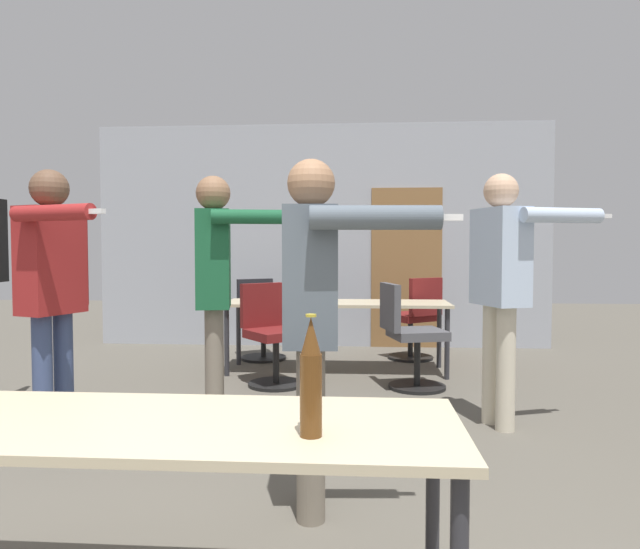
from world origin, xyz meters
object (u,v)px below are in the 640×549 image
at_px(person_right_polo, 502,274).
at_px(beer_bottle, 311,379).
at_px(person_far_watching, 216,275).
at_px(drink_cup, 333,296).
at_px(person_left_plaid, 53,278).
at_px(office_chair_far_right, 415,321).
at_px(office_chair_far_left, 261,322).
at_px(office_chair_mid_tucked, 409,339).
at_px(person_center_tall, 314,301).
at_px(office_chair_near_pushed, 272,337).

relative_size(person_right_polo, beer_bottle, 5.01).
xyz_separation_m(person_far_watching, beer_bottle, (0.86, -2.28, -0.20)).
bearing_deg(person_right_polo, drink_cup, -164.02).
distance_m(person_left_plaid, office_chair_far_right, 4.04).
xyz_separation_m(person_far_watching, office_chair_far_left, (-0.14, 2.59, -0.67)).
xyz_separation_m(office_chair_far_right, office_chair_mid_tucked, (-0.18, -1.36, 0.01)).
relative_size(person_right_polo, drink_cup, 18.14).
xyz_separation_m(person_right_polo, person_far_watching, (-2.01, -0.19, -0.00)).
xyz_separation_m(person_center_tall, person_far_watching, (-0.79, 1.22, 0.07)).
xyz_separation_m(person_far_watching, office_chair_far_right, (1.64, 2.61, -0.64)).
relative_size(office_chair_far_right, office_chair_far_left, 1.04).
bearing_deg(office_chair_near_pushed, office_chair_mid_tucked, 136.61).
xyz_separation_m(office_chair_near_pushed, beer_bottle, (0.68, -3.62, 0.45)).
relative_size(person_center_tall, office_chair_far_left, 1.86).
relative_size(office_chair_far_right, drink_cup, 9.54).
xyz_separation_m(office_chair_far_left, office_chair_near_pushed, (0.32, -1.26, 0.02)).
bearing_deg(person_center_tall, person_left_plaid, -118.05).
relative_size(person_center_tall, person_left_plaid, 0.96).
distance_m(office_chair_far_right, office_chair_mid_tucked, 1.37).
distance_m(person_far_watching, beer_bottle, 2.45).
relative_size(person_left_plaid, office_chair_far_right, 1.87).
bearing_deg(office_chair_far_left, office_chair_far_right, 149.01).
xyz_separation_m(person_left_plaid, office_chair_far_right, (2.57, 3.05, -0.64)).
relative_size(person_center_tall, office_chair_mid_tucked, 1.77).
xyz_separation_m(person_right_polo, office_chair_far_left, (-2.15, 2.40, -0.67)).
bearing_deg(office_chair_far_right, office_chair_near_pushed, -173.66).
height_order(person_right_polo, office_chair_near_pushed, person_right_polo).
height_order(person_right_polo, office_chair_far_right, person_right_polo).
xyz_separation_m(person_right_polo, office_chair_far_right, (-0.37, 2.42, -0.65)).
height_order(person_center_tall, person_left_plaid, person_left_plaid).
bearing_deg(beer_bottle, office_chair_mid_tucked, 80.46).
bearing_deg(drink_cup, beer_bottle, -88.16).
height_order(office_chair_far_left, office_chair_near_pushed, office_chair_near_pushed).
xyz_separation_m(person_far_watching, drink_cup, (0.72, 2.05, -0.32)).
height_order(person_center_tall, office_chair_far_left, person_center_tall).
height_order(office_chair_near_pushed, drink_cup, office_chair_near_pushed).
bearing_deg(person_center_tall, office_chair_mid_tucked, 161.34).
height_order(person_far_watching, office_chair_far_left, person_far_watching).
xyz_separation_m(person_far_watching, person_left_plaid, (-0.94, -0.44, -0.00)).
distance_m(person_right_polo, beer_bottle, 2.73).
height_order(person_center_tall, beer_bottle, person_center_tall).
distance_m(person_far_watching, office_chair_mid_tucked, 2.02).
relative_size(person_far_watching, person_left_plaid, 1.00).
distance_m(person_far_watching, office_chair_far_left, 2.68).
distance_m(person_center_tall, office_chair_far_left, 3.97).
bearing_deg(person_left_plaid, drink_cup, 165.53).
bearing_deg(drink_cup, person_far_watching, -109.43).
distance_m(person_center_tall, person_right_polo, 1.87).
bearing_deg(office_chair_near_pushed, office_chair_far_left, -115.12).
distance_m(person_center_tall, office_chair_far_right, 3.97).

